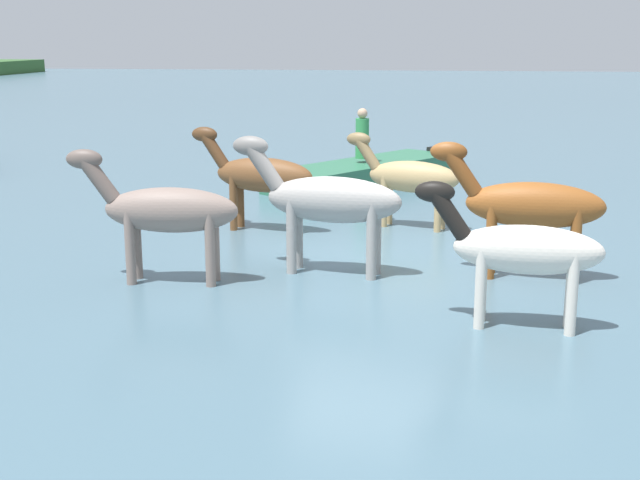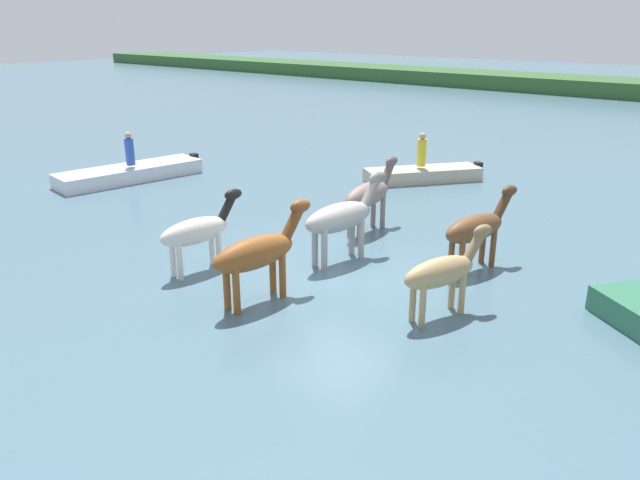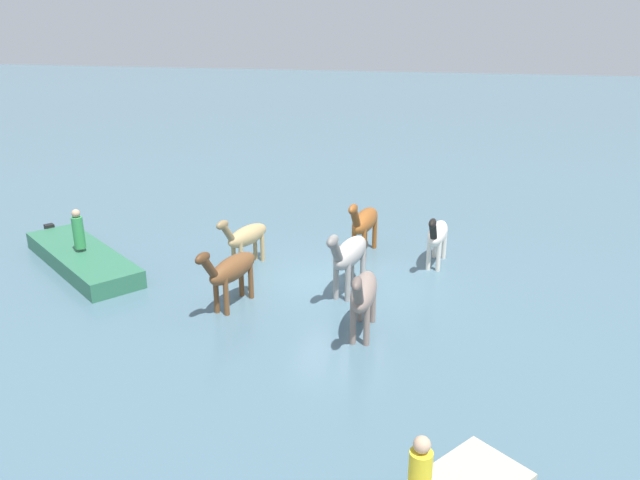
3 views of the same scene
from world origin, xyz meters
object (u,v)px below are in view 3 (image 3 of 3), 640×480
object	(u,v)px
horse_gray_outer	(231,270)
horse_lead	(246,236)
horse_dark_mare	(363,293)
horse_chestnut_trailing	(349,254)
boat_motor_center	(82,260)
person_helmsman_aft	(420,477)
horse_mid_herd	(437,234)
horse_rear_stallion	(364,222)
person_spotter_bow	(78,230)

from	to	relation	value
horse_gray_outer	horse_lead	bearing A→B (deg)	-154.31
horse_dark_mare	horse_chestnut_trailing	size ratio (longest dim) A/B	0.94
horse_dark_mare	horse_chestnut_trailing	xyz separation A→B (m)	(0.81, -2.22, 0.06)
horse_lead	boat_motor_center	world-z (taller)	horse_lead
horse_gray_outer	person_helmsman_aft	distance (m)	8.36
horse_gray_outer	horse_dark_mare	size ratio (longest dim) A/B	0.97
horse_gray_outer	horse_chestnut_trailing	xyz separation A→B (m)	(-2.70, -1.59, 0.09)
horse_mid_herd	person_helmsman_aft	size ratio (longest dim) A/B	1.92
person_helmsman_aft	horse_lead	bearing A→B (deg)	-56.52
horse_rear_stallion	horse_dark_mare	xyz separation A→B (m)	(-0.94, 5.12, -0.03)
horse_lead	horse_gray_outer	bearing A→B (deg)	30.11
horse_dark_mare	boat_motor_center	bearing A→B (deg)	-105.77
horse_dark_mare	horse_rear_stallion	bearing A→B (deg)	-172.42
horse_gray_outer	horse_dark_mare	distance (m)	3.57
horse_rear_stallion	person_spotter_bow	size ratio (longest dim) A/B	2.14
horse_rear_stallion	horse_dark_mare	world-z (taller)	horse_rear_stallion
horse_mid_herd	boat_motor_center	size ratio (longest dim) A/B	0.43
horse_gray_outer	horse_rear_stallion	xyz separation A→B (m)	(-2.57, -4.49, 0.07)
horse_rear_stallion	person_helmsman_aft	size ratio (longest dim) A/B	2.14
horse_chestnut_trailing	horse_lead	bearing A→B (deg)	-99.87
horse_mid_herd	person_spotter_bow	distance (m)	10.58
horse_rear_stallion	horse_chestnut_trailing	distance (m)	2.91
horse_gray_outer	horse_mid_herd	world-z (taller)	horse_gray_outer
horse_dark_mare	person_helmsman_aft	xyz separation A→B (m)	(-1.86, 5.77, 0.07)
horse_lead	boat_motor_center	size ratio (longest dim) A/B	0.41
boat_motor_center	person_spotter_bow	xyz separation A→B (m)	(-0.07, 0.06, 0.98)
horse_rear_stallion	horse_chestnut_trailing	size ratio (longest dim) A/B	0.97
boat_motor_center	person_spotter_bow	world-z (taller)	person_spotter_bow
horse_mid_herd	person_helmsman_aft	xyz separation A→B (m)	(-0.53, 10.60, 0.15)
horse_mid_herd	boat_motor_center	bearing A→B (deg)	-69.48
horse_chestnut_trailing	horse_gray_outer	bearing A→B (deg)	-51.46
horse_rear_stallion	horse_chestnut_trailing	bearing A→B (deg)	8.76
horse_lead	person_helmsman_aft	xyz separation A→B (m)	(-6.00, 9.07, 0.18)
horse_rear_stallion	horse_mid_herd	bearing A→B (deg)	88.80
horse_lead	horse_mid_herd	world-z (taller)	horse_mid_herd
horse_mid_herd	person_spotter_bow	world-z (taller)	person_spotter_bow
horse_rear_stallion	horse_mid_herd	distance (m)	2.29
horse_dark_mare	boat_motor_center	xyz separation A→B (m)	(8.93, -2.05, -0.87)
horse_gray_outer	horse_dark_mare	xyz separation A→B (m)	(-3.51, 0.63, 0.04)
horse_dark_mare	person_helmsman_aft	distance (m)	6.06
horse_gray_outer	horse_chestnut_trailing	bearing A→B (deg)	132.90
boat_motor_center	person_helmsman_aft	distance (m)	13.36
horse_dark_mare	boat_motor_center	size ratio (longest dim) A/B	0.46
horse_lead	horse_dark_mare	world-z (taller)	horse_dark_mare
horse_gray_outer	horse_mid_herd	bearing A→B (deg)	143.40
boat_motor_center	horse_mid_herd	bearing A→B (deg)	50.18
horse_mid_herd	person_spotter_bow	bearing A→B (deg)	-69.07
horse_mid_herd	horse_chestnut_trailing	world-z (taller)	horse_chestnut_trailing
horse_lead	person_spotter_bow	distance (m)	4.91
horse_rear_stallion	boat_motor_center	distance (m)	8.61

